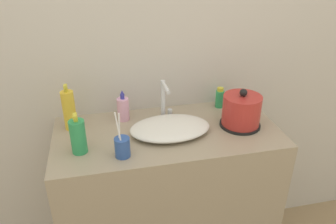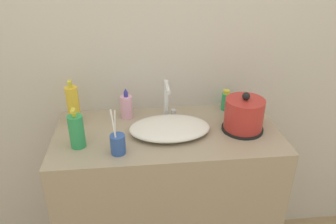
% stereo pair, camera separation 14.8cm
% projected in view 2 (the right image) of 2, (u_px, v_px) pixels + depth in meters
% --- Properties ---
extents(wall_back, '(6.00, 0.04, 2.60)m').
position_uv_depth(wall_back, '(162.00, 33.00, 1.58)').
color(wall_back, beige).
rests_on(wall_back, ground_plane).
extents(vanity_counter, '(1.04, 0.50, 0.91)m').
position_uv_depth(vanity_counter, '(168.00, 205.00, 1.74)').
color(vanity_counter, gray).
rests_on(vanity_counter, ground_plane).
extents(sink_basin, '(0.37, 0.25, 0.05)m').
position_uv_depth(sink_basin, '(170.00, 128.00, 1.50)').
color(sink_basin, silver).
rests_on(sink_basin, vanity_counter).
extents(faucet, '(0.06, 0.14, 0.20)m').
position_uv_depth(faucet, '(168.00, 98.00, 1.58)').
color(faucet, silver).
rests_on(faucet, vanity_counter).
extents(electric_kettle, '(0.19, 0.19, 0.19)m').
position_uv_depth(electric_kettle, '(244.00, 116.00, 1.50)').
color(electric_kettle, black).
rests_on(electric_kettle, vanity_counter).
extents(toothbrush_cup, '(0.06, 0.06, 0.20)m').
position_uv_depth(toothbrush_cup, '(118.00, 144.00, 1.35)').
color(toothbrush_cup, '#2D519E').
rests_on(toothbrush_cup, vanity_counter).
extents(lotion_bottle, '(0.06, 0.06, 0.22)m').
position_uv_depth(lotion_bottle, '(73.00, 105.00, 1.55)').
color(lotion_bottle, gold).
rests_on(lotion_bottle, vanity_counter).
extents(shampoo_bottle, '(0.06, 0.06, 0.18)m').
position_uv_depth(shampoo_bottle, '(77.00, 131.00, 1.38)').
color(shampoo_bottle, '#2D9956').
rests_on(shampoo_bottle, vanity_counter).
extents(mouthwash_bottle, '(0.04, 0.04, 0.11)m').
position_uv_depth(mouthwash_bottle, '(226.00, 101.00, 1.70)').
color(mouthwash_bottle, '#2D9956').
rests_on(mouthwash_bottle, vanity_counter).
extents(hand_cream_bottle, '(0.06, 0.06, 0.16)m').
position_uv_depth(hand_cream_bottle, '(127.00, 106.00, 1.62)').
color(hand_cream_bottle, '#EAA8C6').
rests_on(hand_cream_bottle, vanity_counter).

